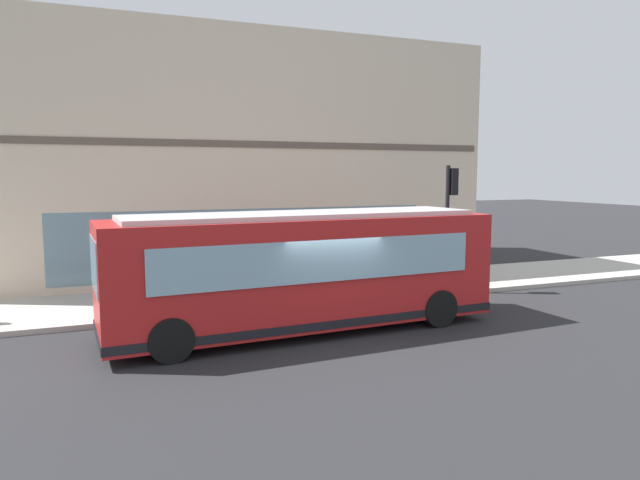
# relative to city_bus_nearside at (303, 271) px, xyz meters

# --- Properties ---
(ground) EXTENTS (120.00, 120.00, 0.00)m
(ground) POSITION_rel_city_bus_nearside_xyz_m (-0.48, -0.34, -1.55)
(ground) COLOR #262628
(sidewalk_curb) EXTENTS (4.25, 40.00, 0.15)m
(sidewalk_curb) POSITION_rel_city_bus_nearside_xyz_m (4.24, -0.34, -1.48)
(sidewalk_curb) COLOR #B2ADA3
(sidewalk_curb) RESTS_ON ground
(building_corner) EXTENTS (8.33, 19.43, 9.24)m
(building_corner) POSITION_rel_city_bus_nearside_xyz_m (10.50, -0.34, 3.06)
(building_corner) COLOR beige
(building_corner) RESTS_ON ground
(city_bus_nearside) EXTENTS (3.08, 10.16, 3.07)m
(city_bus_nearside) POSITION_rel_city_bus_nearside_xyz_m (0.00, 0.00, 0.00)
(city_bus_nearside) COLOR red
(city_bus_nearside) RESTS_ON ground
(traffic_light_near_corner) EXTENTS (0.32, 0.49, 4.18)m
(traffic_light_near_corner) POSITION_rel_city_bus_nearside_xyz_m (2.76, -6.29, 1.50)
(traffic_light_near_corner) COLOR black
(traffic_light_near_corner) RESTS_ON sidewalk_curb
(fire_hydrant) EXTENTS (0.35, 0.35, 0.74)m
(fire_hydrant) POSITION_rel_city_bus_nearside_xyz_m (3.75, -0.76, -1.04)
(fire_hydrant) COLOR red
(fire_hydrant) RESTS_ON sidewalk_curb
(pedestrian_near_building_entrance) EXTENTS (0.32, 0.32, 1.59)m
(pedestrian_near_building_entrance) POSITION_rel_city_bus_nearside_xyz_m (4.49, -0.12, -0.50)
(pedestrian_near_building_entrance) COLOR #B23338
(pedestrian_near_building_entrance) RESTS_ON sidewalk_curb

